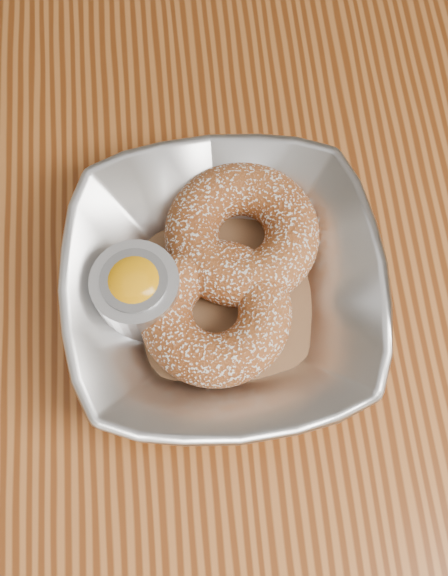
{
  "coord_description": "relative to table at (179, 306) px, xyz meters",
  "views": [
    {
      "loc": [
        0.02,
        -0.2,
        1.22
      ],
      "look_at": [
        0.04,
        -0.03,
        0.78
      ],
      "focal_mm": 42.0,
      "sensor_mm": 36.0,
      "label": 1
    }
  ],
  "objects": [
    {
      "name": "ground_plane",
      "position": [
        0.0,
        0.0,
        -0.65
      ],
      "size": [
        4.0,
        4.0,
        0.0
      ],
      "primitive_type": "plane",
      "color": "#565659",
      "rests_on": "ground"
    },
    {
      "name": "table",
      "position": [
        0.0,
        0.0,
        0.0
      ],
      "size": [
        1.2,
        0.8,
        0.75
      ],
      "color": "brown",
      "rests_on": "ground_plane"
    },
    {
      "name": "serving_bowl",
      "position": [
        0.04,
        -0.03,
        0.13
      ],
      "size": [
        0.22,
        0.22,
        0.05
      ],
      "primitive_type": "imported",
      "color": "#BBBDC2",
      "rests_on": "table"
    },
    {
      "name": "parchment",
      "position": [
        0.04,
        -0.03,
        0.11
      ],
      "size": [
        0.2,
        0.2,
        0.0
      ],
      "primitive_type": "cube",
      "rotation": [
        0.0,
        0.0,
        0.64
      ],
      "color": "brown",
      "rests_on": "table"
    },
    {
      "name": "donut_back",
      "position": [
        0.05,
        0.01,
        0.13
      ],
      "size": [
        0.12,
        0.12,
        0.04
      ],
      "primitive_type": "torus",
      "rotation": [
        0.0,
        0.0,
        -0.09
      ],
      "color": "brown",
      "rests_on": "parchment"
    },
    {
      "name": "donut_front",
      "position": [
        0.03,
        -0.05,
        0.13
      ],
      "size": [
        0.15,
        0.15,
        0.04
      ],
      "primitive_type": "torus",
      "rotation": [
        0.0,
        0.0,
        0.6
      ],
      "color": "brown",
      "rests_on": "parchment"
    },
    {
      "name": "ramekin",
      "position": [
        -0.02,
        -0.03,
        0.13
      ],
      "size": [
        0.06,
        0.06,
        0.05
      ],
      "color": "#BBBDC2",
      "rests_on": "table"
    }
  ]
}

